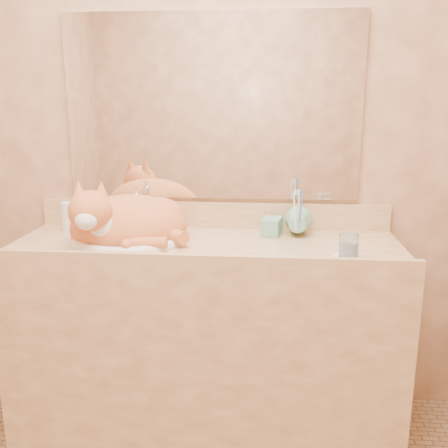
# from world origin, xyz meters

# --- Properties ---
(wall_back) EXTENTS (2.40, 0.02, 2.50)m
(wall_back) POSITION_xyz_m (0.00, 1.00, 1.25)
(wall_back) COLOR #926042
(wall_back) RESTS_ON ground
(vanity_counter) EXTENTS (1.60, 0.55, 0.85)m
(vanity_counter) POSITION_xyz_m (0.00, 0.72, 0.42)
(vanity_counter) COLOR #A27348
(vanity_counter) RESTS_ON floor
(mirror) EXTENTS (1.30, 0.02, 0.80)m
(mirror) POSITION_xyz_m (0.00, 0.99, 1.39)
(mirror) COLOR white
(mirror) RESTS_ON wall_back
(sink_basin) EXTENTS (0.46, 0.39, 0.14)m
(sink_basin) POSITION_xyz_m (-0.33, 0.70, 0.92)
(sink_basin) COLOR white
(sink_basin) RESTS_ON vanity_counter
(faucet) EXTENTS (0.07, 0.14, 0.19)m
(faucet) POSITION_xyz_m (-0.33, 0.88, 0.94)
(faucet) COLOR silver
(faucet) RESTS_ON vanity_counter
(cat) EXTENTS (0.57, 0.51, 0.27)m
(cat) POSITION_xyz_m (-0.34, 0.72, 0.94)
(cat) COLOR #C75D2D
(cat) RESTS_ON sink_basin
(soap_dispenser) EXTENTS (0.09, 0.09, 0.17)m
(soap_dispenser) POSITION_xyz_m (0.26, 0.83, 0.93)
(soap_dispenser) COLOR #6BAC95
(soap_dispenser) RESTS_ON vanity_counter
(toothbrush_cup) EXTENTS (0.13, 0.13, 0.11)m
(toothbrush_cup) POSITION_xyz_m (0.38, 0.82, 0.91)
(toothbrush_cup) COLOR #6BAC95
(toothbrush_cup) RESTS_ON vanity_counter
(toothbrushes) EXTENTS (0.03, 0.03, 0.21)m
(toothbrushes) POSITION_xyz_m (0.38, 0.82, 0.98)
(toothbrushes) COLOR white
(toothbrushes) RESTS_ON toothbrush_cup
(saucer) EXTENTS (0.11, 0.11, 0.01)m
(saucer) POSITION_xyz_m (0.55, 0.56, 0.85)
(saucer) COLOR white
(saucer) RESTS_ON vanity_counter
(water_glass) EXTENTS (0.07, 0.07, 0.08)m
(water_glass) POSITION_xyz_m (0.55, 0.56, 0.90)
(water_glass) COLOR white
(water_glass) RESTS_ON saucer
(lotion_bottle) EXTENTS (0.05, 0.05, 0.13)m
(lotion_bottle) POSITION_xyz_m (-0.64, 0.87, 0.92)
(lotion_bottle) COLOR white
(lotion_bottle) RESTS_ON vanity_counter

